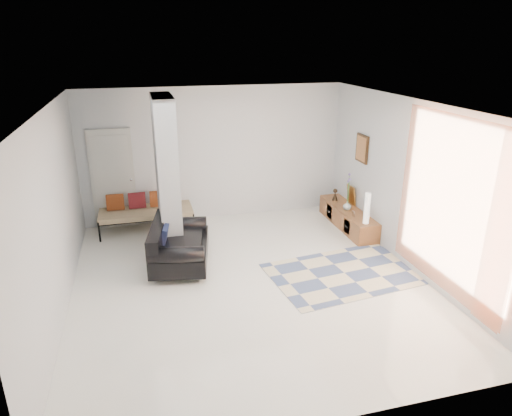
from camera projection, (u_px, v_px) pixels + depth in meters
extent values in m
plane|color=white|center=(249.00, 281.00, 7.36)|extent=(6.00, 6.00, 0.00)
plane|color=white|center=(248.00, 106.00, 6.39)|extent=(6.00, 6.00, 0.00)
plane|color=silver|center=(215.00, 154.00, 9.59)|extent=(6.00, 0.00, 6.00)
plane|color=silver|center=(328.00, 305.00, 4.16)|extent=(6.00, 0.00, 6.00)
plane|color=silver|center=(54.00, 217.00, 6.22)|extent=(0.00, 6.00, 6.00)
plane|color=silver|center=(410.00, 186.00, 7.53)|extent=(0.00, 6.00, 6.00)
cube|color=#9DA2A4|center=(167.00, 176.00, 8.06)|extent=(0.35, 1.20, 2.80)
cube|color=silver|center=(113.00, 179.00, 9.19)|extent=(0.85, 0.06, 2.04)
plane|color=#FF7943|center=(451.00, 207.00, 6.45)|extent=(0.00, 2.55, 2.55)
cube|color=#37200F|center=(362.00, 149.00, 8.98)|extent=(0.04, 0.45, 0.55)
cube|color=brown|center=(348.00, 218.00, 9.43)|extent=(0.45, 1.94, 0.40)
cube|color=#37200F|center=(347.00, 227.00, 8.99)|extent=(0.02, 0.26, 0.28)
cube|color=#37200F|center=(330.00, 212.00, 9.77)|extent=(0.02, 0.26, 0.28)
cube|color=#BC8237|center=(351.00, 195.00, 9.58)|extent=(0.09, 0.32, 0.40)
cube|color=silver|center=(353.00, 214.00, 8.93)|extent=(0.04, 0.10, 0.12)
cylinder|color=silver|center=(156.00, 280.00, 7.30)|extent=(0.05, 0.05, 0.10)
cylinder|color=silver|center=(165.00, 246.00, 8.49)|extent=(0.05, 0.05, 0.10)
cylinder|color=silver|center=(200.00, 279.00, 7.35)|extent=(0.05, 0.05, 0.10)
cylinder|color=silver|center=(203.00, 245.00, 8.54)|extent=(0.05, 0.05, 0.10)
cube|color=black|center=(181.00, 251.00, 7.85)|extent=(1.17, 1.66, 0.30)
cube|color=black|center=(158.00, 234.00, 7.71)|extent=(0.48, 1.53, 0.36)
cylinder|color=black|center=(176.00, 255.00, 7.17)|extent=(0.90, 0.43, 0.28)
cylinder|color=black|center=(183.00, 224.00, 8.37)|extent=(0.90, 0.43, 0.28)
cube|color=black|center=(165.00, 233.00, 7.71)|extent=(0.24, 0.57, 0.31)
cylinder|color=black|center=(99.00, 232.00, 8.73)|extent=(0.04, 0.04, 0.40)
cylinder|color=black|center=(194.00, 223.00, 9.17)|extent=(0.04, 0.04, 0.40)
cylinder|color=black|center=(101.00, 218.00, 9.42)|extent=(0.04, 0.04, 0.40)
cylinder|color=black|center=(189.00, 210.00, 9.85)|extent=(0.04, 0.04, 0.40)
cube|color=beige|center=(146.00, 212.00, 9.23)|extent=(1.84, 0.77, 0.12)
cube|color=brown|center=(115.00, 202.00, 9.15)|extent=(0.34, 0.16, 0.33)
cube|color=maroon|center=(137.00, 200.00, 9.25)|extent=(0.34, 0.16, 0.33)
cube|color=brown|center=(158.00, 199.00, 9.35)|extent=(0.34, 0.16, 0.33)
cube|color=beige|center=(344.00, 273.00, 7.61)|extent=(2.61, 1.90, 0.01)
cylinder|color=white|center=(367.00, 208.00, 8.54)|extent=(0.11, 0.11, 0.60)
imported|color=silver|center=(347.00, 206.00, 9.29)|extent=(0.19, 0.19, 0.18)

